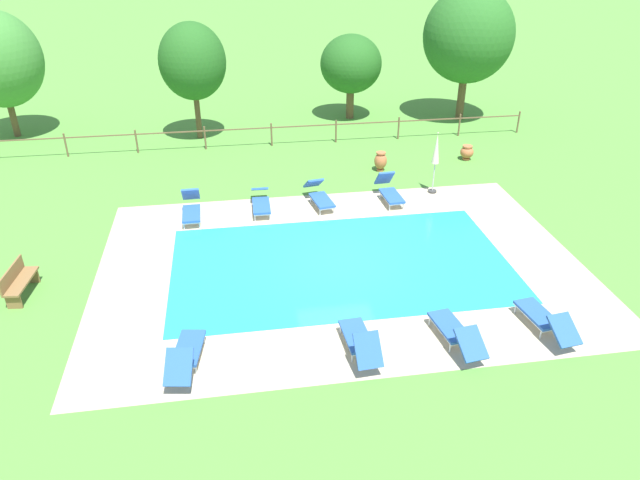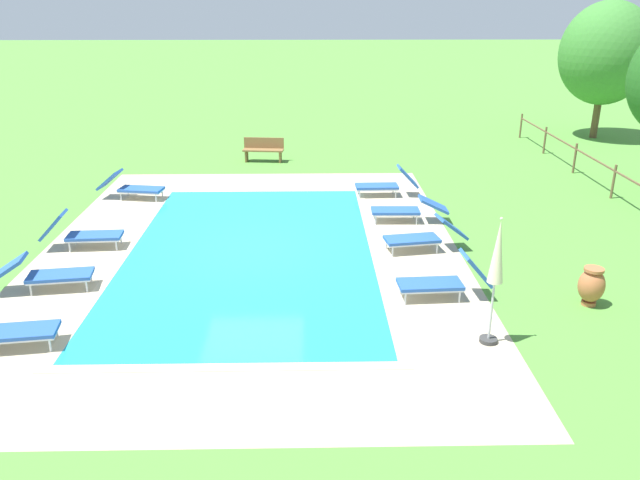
# 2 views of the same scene
# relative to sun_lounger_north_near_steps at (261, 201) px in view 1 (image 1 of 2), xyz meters

# --- Properties ---
(ground_plane) EXTENTS (160.00, 160.00, 0.00)m
(ground_plane) POSITION_rel_sun_lounger_north_near_steps_xyz_m (2.11, -4.08, -0.35)
(ground_plane) COLOR #518E38
(pool_deck_paving) EXTENTS (14.35, 10.11, 0.01)m
(pool_deck_paving) POSITION_rel_sun_lounger_north_near_steps_xyz_m (2.11, -4.08, -0.35)
(pool_deck_paving) COLOR #BCAD8E
(pool_deck_paving) RESTS_ON ground
(swimming_pool_water) EXTENTS (10.05, 5.80, 0.01)m
(swimming_pool_water) POSITION_rel_sun_lounger_north_near_steps_xyz_m (2.11, -4.08, -0.35)
(swimming_pool_water) COLOR #23A8C1
(swimming_pool_water) RESTS_ON ground
(pool_coping_rim) EXTENTS (10.53, 6.28, 0.01)m
(pool_coping_rim) POSITION_rel_sun_lounger_north_near_steps_xyz_m (2.11, -4.08, -0.34)
(pool_coping_rim) COLOR beige
(pool_coping_rim) RESTS_ON ground
(sun_lounger_north_near_steps) EXTENTS (0.64, 2.09, 0.71)m
(sun_lounger_north_near_steps) POSITION_rel_sun_lounger_north_near_steps_xyz_m (0.00, 0.00, 0.00)
(sun_lounger_north_near_steps) COLOR #2856A8
(sun_lounger_north_near_steps) RESTS_ON ground
(sun_lounger_north_mid) EXTENTS (0.71, 1.94, 0.95)m
(sun_lounger_north_mid) POSITION_rel_sun_lounger_north_near_steps_xyz_m (1.79, -8.18, 0.04)
(sun_lounger_north_mid) COLOR #2856A8
(sun_lounger_north_mid) RESTS_ON ground
(sun_lounger_north_far) EXTENTS (0.91, 2.06, 0.85)m
(sun_lounger_north_far) POSITION_rel_sun_lounger_north_near_steps_xyz_m (2.11, 0.10, 0.02)
(sun_lounger_north_far) COLOR #2856A8
(sun_lounger_north_far) RESTS_ON ground
(sun_lounger_north_end) EXTENTS (0.87, 2.09, 0.79)m
(sun_lounger_north_end) POSITION_rel_sun_lounger_north_near_steps_xyz_m (4.16, -8.19, 0.01)
(sun_lounger_north_end) COLOR #2856A8
(sun_lounger_north_end) RESTS_ON ground
(sun_lounger_south_near_corner) EXTENTS (0.71, 1.91, 0.97)m
(sun_lounger_south_near_corner) POSITION_rel_sun_lounger_north_near_steps_xyz_m (4.70, 0.05, 0.04)
(sun_lounger_south_near_corner) COLOR #2856A8
(sun_lounger_south_near_corner) RESTS_ON ground
(sun_lounger_south_mid) EXTENTS (0.87, 2.09, 0.79)m
(sun_lounger_south_mid) POSITION_rel_sun_lounger_north_near_steps_xyz_m (6.55, -8.05, 0.01)
(sun_lounger_south_mid) COLOR #2856A8
(sun_lounger_south_mid) RESTS_ON ground
(sun_lounger_south_far) EXTENTS (0.65, 1.92, 0.94)m
(sun_lounger_south_far) POSITION_rel_sun_lounger_north_near_steps_xyz_m (-2.41, -0.28, 0.04)
(sun_lounger_south_far) COLOR #2856A8
(sun_lounger_south_far) RESTS_ON ground
(sun_lounger_south_end) EXTENTS (0.91, 2.04, 0.87)m
(sun_lounger_south_end) POSITION_rel_sun_lounger_north_near_steps_xyz_m (-2.27, -8.03, 0.03)
(sun_lounger_south_end) COLOR #2856A8
(sun_lounger_south_end) RESTS_ON ground
(patio_umbrella_closed_row_west) EXTENTS (0.32, 0.32, 2.36)m
(patio_umbrella_closed_row_west) POSITION_rel_sun_lounger_north_near_steps_xyz_m (6.50, 0.52, 1.23)
(patio_umbrella_closed_row_west) COLOR #383838
(patio_umbrella_closed_row_west) RESTS_ON ground
(wooden_bench_lawn_side) EXTENTS (0.59, 1.54, 0.87)m
(wooden_bench_lawn_side) POSITION_rel_sun_lounger_north_near_steps_xyz_m (-6.90, -4.33, 0.11)
(wooden_bench_lawn_side) COLOR olive
(wooden_bench_lawn_side) RESTS_ON ground
(terracotta_urn_near_fence) EXTENTS (0.51, 0.51, 0.80)m
(terracotta_urn_near_fence) POSITION_rel_sun_lounger_north_near_steps_xyz_m (5.08, 2.93, 0.08)
(terracotta_urn_near_fence) COLOR #B7663D
(terracotta_urn_near_fence) RESTS_ON ground
(terracotta_urn_by_tree) EXTENTS (0.56, 0.56, 0.63)m
(terracotta_urn_by_tree) POSITION_rel_sun_lounger_north_near_steps_xyz_m (9.03, 3.56, -0.01)
(terracotta_urn_by_tree) COLOR #B7663D
(terracotta_urn_by_tree) RESTS_ON ground
(perimeter_fence) EXTENTS (23.75, 0.08, 1.05)m
(perimeter_fence) POSITION_rel_sun_lounger_north_near_steps_xyz_m (0.94, 6.60, 0.33)
(perimeter_fence) COLOR brown
(perimeter_fence) RESTS_ON ground
(tree_west_mid) EXTENTS (2.97, 2.97, 5.22)m
(tree_west_mid) POSITION_rel_sun_lounger_north_near_steps_xyz_m (-2.32, 8.24, 3.16)
(tree_west_mid) COLOR brown
(tree_west_mid) RESTS_ON ground
(tree_centre) EXTENTS (4.36, 4.36, 6.37)m
(tree_centre) POSITION_rel_sun_lounger_north_near_steps_xyz_m (10.80, 9.15, 3.75)
(tree_centre) COLOR brown
(tree_centre) RESTS_ON ground
(tree_east_mid) EXTENTS (3.05, 3.05, 4.17)m
(tree_east_mid) POSITION_rel_sun_lounger_north_near_steps_xyz_m (5.27, 10.18, 2.37)
(tree_east_mid) COLOR brown
(tree_east_mid) RESTS_ON ground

